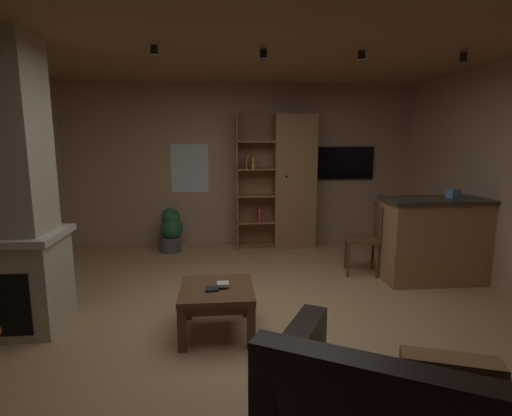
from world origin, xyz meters
TOP-DOWN VIEW (x-y plane):
  - floor at (0.00, 0.00)m, footprint 5.67×5.97m
  - wall_back at (0.00, 3.01)m, footprint 5.79×0.06m
  - ceiling at (0.00, 0.00)m, footprint 5.67×5.97m
  - window_pane_back at (-0.85, 2.98)m, footprint 0.60×0.01m
  - stone_fireplace at (-2.28, 0.11)m, footprint 0.98×0.74m
  - bookshelf_cabinet at (0.75, 2.74)m, footprint 1.27×0.41m
  - kitchen_bar_counter at (2.38, 0.96)m, footprint 1.56×0.59m
  - tissue_box at (2.44, 0.96)m, footprint 0.14×0.14m
  - coffee_table at (-0.40, -0.14)m, footprint 0.65×0.69m
  - table_book_0 at (-0.44, -0.21)m, footprint 0.12×0.11m
  - table_book_1 at (-0.35, -0.15)m, footprint 0.11×0.11m
  - dining_chair at (1.54, 1.30)m, footprint 0.50×0.50m
  - potted_floor_plant at (-1.14, 2.60)m, footprint 0.37×0.35m
  - wall_mounted_tv at (1.73, 2.95)m, footprint 0.96×0.06m
  - track_light_spot_0 at (-1.97, 0.41)m, footprint 0.07×0.07m
  - track_light_spot_1 at (-0.94, 0.36)m, footprint 0.07×0.07m
  - track_light_spot_2 at (0.07, 0.42)m, footprint 0.07×0.07m
  - track_light_spot_3 at (1.03, 0.41)m, footprint 0.07×0.07m
  - track_light_spot_4 at (2.06, 0.38)m, footprint 0.07×0.07m

SIDE VIEW (x-z plane):
  - floor at x=0.00m, z-range -0.02..0.00m
  - potted_floor_plant at x=-1.14m, z-range 0.00..0.69m
  - coffee_table at x=-0.40m, z-range 0.13..0.56m
  - table_book_0 at x=-0.44m, z-range 0.43..0.45m
  - table_book_1 at x=-0.35m, z-range 0.45..0.48m
  - kitchen_bar_counter at x=2.38m, z-range 0.00..1.04m
  - dining_chair at x=1.54m, z-range 0.07..0.99m
  - bookshelf_cabinet at x=0.75m, z-range -0.01..2.12m
  - tissue_box at x=2.44m, z-range 1.04..1.15m
  - stone_fireplace at x=-2.28m, z-range -0.13..2.48m
  - window_pane_back at x=-0.85m, z-range 0.88..1.67m
  - wall_back at x=0.00m, z-range 0.00..2.61m
  - wall_mounted_tv at x=1.73m, z-range 1.08..1.62m
  - track_light_spot_0 at x=-1.97m, z-range 2.49..2.58m
  - track_light_spot_1 at x=-0.94m, z-range 2.49..2.58m
  - track_light_spot_2 at x=0.07m, z-range 2.49..2.58m
  - track_light_spot_3 at x=1.03m, z-range 2.49..2.58m
  - track_light_spot_4 at x=2.06m, z-range 2.49..2.58m
  - ceiling at x=0.00m, z-range 2.61..2.63m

